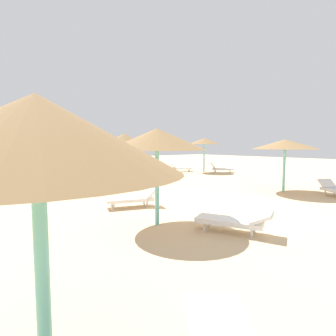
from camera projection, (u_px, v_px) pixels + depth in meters
name	position (u px, v px, depth m)	size (l,w,h in m)	color
ground_plane	(218.00, 205.00, 10.03)	(80.00, 80.00, 0.00)	#DBBA8C
parasol_0	(204.00, 141.00, 22.06)	(2.54, 2.54, 2.83)	#6BC6BC
parasol_1	(157.00, 140.00, 7.38)	(2.75, 2.75, 2.71)	#6BC6BC
parasol_2	(124.00, 139.00, 17.48)	(2.55, 2.55, 3.01)	#6BC6BC
parasol_3	(285.00, 144.00, 12.68)	(3.03, 3.03, 2.52)	#6BC6BC
parasol_4	(36.00, 136.00, 2.15)	(2.39, 2.39, 2.66)	#6BC6BC
parasol_5	(71.00, 143.00, 15.57)	(3.14, 3.14, 2.71)	#6BC6BC
lounger_0	(180.00, 168.00, 22.74)	(1.95, 1.55, 0.69)	white
lounger_1	(133.00, 198.00, 9.73)	(1.98, 1.23, 0.74)	white
lounger_2	(119.00, 178.00, 15.84)	(1.70, 1.86, 0.72)	white
lounger_5	(93.00, 176.00, 17.07)	(1.78, 1.83, 0.63)	white
lounger_6	(221.00, 169.00, 22.05)	(1.85, 1.66, 0.79)	white
lounger_7	(235.00, 221.00, 6.86)	(1.39, 2.01, 0.62)	white
bench_0	(62.00, 171.00, 19.37)	(1.54, 0.59, 0.49)	brown
bench_1	(98.00, 169.00, 21.41)	(1.54, 0.56, 0.49)	brown
bench_2	(134.00, 170.00, 20.88)	(1.55, 0.65, 0.49)	brown
parked_car	(102.00, 161.00, 23.48)	(4.22, 2.48, 1.72)	#B21E23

